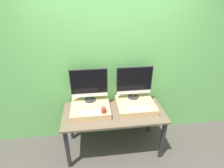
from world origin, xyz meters
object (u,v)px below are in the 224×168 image
(monitor_right, at_px, (134,82))
(mug, at_px, (104,110))
(monitor_left, at_px, (89,84))
(keyboard_left, at_px, (91,113))
(keyboard_right, at_px, (139,109))

(monitor_right, bearing_deg, mug, -145.70)
(monitor_left, bearing_deg, mug, -61.70)
(keyboard_left, distance_m, keyboard_right, 0.70)
(mug, distance_m, keyboard_right, 0.51)
(keyboard_left, relative_size, monitor_right, 0.49)
(mug, xyz_separation_m, monitor_right, (0.51, 0.35, 0.24))
(monitor_right, distance_m, keyboard_right, 0.45)
(monitor_right, bearing_deg, keyboard_right, -90.00)
(monitor_left, relative_size, keyboard_right, 2.05)
(monitor_left, xyz_separation_m, keyboard_right, (0.70, -0.35, -0.28))
(monitor_left, distance_m, keyboard_left, 0.45)
(monitor_left, distance_m, keyboard_right, 0.83)
(keyboard_right, bearing_deg, monitor_left, 153.48)
(keyboard_right, bearing_deg, monitor_right, 90.00)
(monitor_left, height_order, mug, monitor_left)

